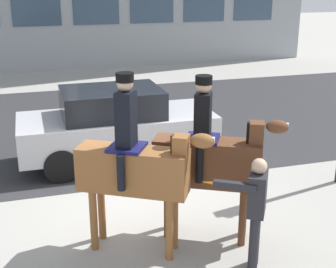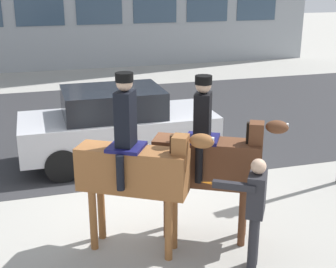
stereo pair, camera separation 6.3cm
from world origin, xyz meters
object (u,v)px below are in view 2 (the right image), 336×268
Objects in this scene: pedestrian_bystander at (255,206)px; street_car_near_lane at (117,124)px; mounted_horse_companion at (209,158)px; mounted_horse_lead at (134,165)px.

pedestrian_bystander and street_car_near_lane have the same top height.
pedestrian_bystander is (0.28, -0.94, -0.34)m from mounted_horse_companion.
pedestrian_bystander is 4.53m from street_car_near_lane.
mounted_horse_companion is (1.12, 0.03, -0.03)m from mounted_horse_lead.
mounted_horse_companion is 3.57m from street_car_near_lane.
mounted_horse_companion is at bearing -40.71° from pedestrian_bystander.
mounted_horse_companion is 0.61× the size of street_car_near_lane.
mounted_horse_companion is at bearing -78.12° from street_car_near_lane.
street_car_near_lane is at bearing 114.33° from mounted_horse_lead.
mounted_horse_lead is 1.12m from mounted_horse_companion.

